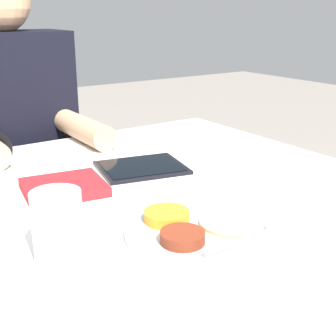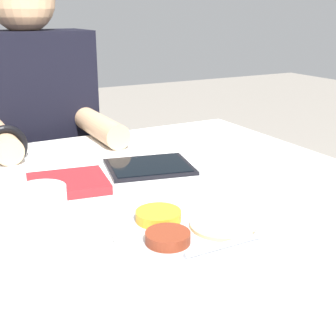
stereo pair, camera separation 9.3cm
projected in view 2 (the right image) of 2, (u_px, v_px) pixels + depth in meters
thali_tray at (192, 231)px, 0.78m from camera, size 0.27×0.27×0.03m
red_notebook at (68, 184)px, 0.99m from camera, size 0.18×0.17×0.02m
tablet_device at (149, 167)px, 1.11m from camera, size 0.23×0.20×0.01m
person_diner at (39, 180)px, 1.55m from camera, size 0.38×0.48×1.25m
drinking_glass at (43, 221)px, 0.71m from camera, size 0.08×0.08×0.11m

